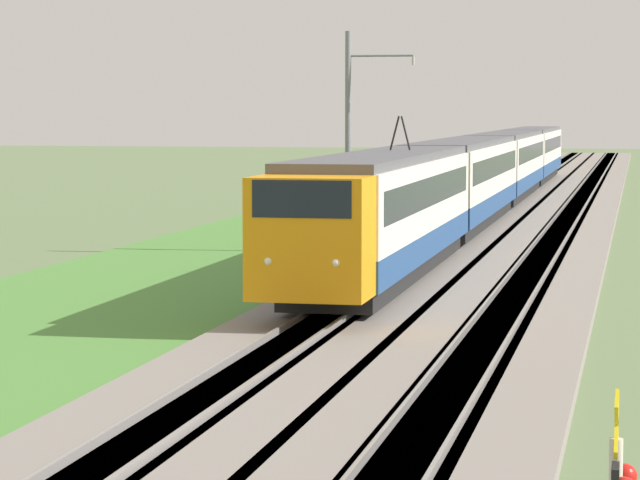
{
  "coord_description": "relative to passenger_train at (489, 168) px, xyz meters",
  "views": [
    {
      "loc": [
        -11.1,
        -7.42,
        5.37
      ],
      "look_at": [
        23.96,
        0.0,
        2.27
      ],
      "focal_mm": 85.0,
      "sensor_mm": 36.0,
      "label": 1
    }
  ],
  "objects": [
    {
      "name": "ballast_main",
      "position": [
        -14.75,
        0.0,
        -2.28
      ],
      "size": [
        240.0,
        4.4,
        0.3
      ],
      "color": "gray",
      "rests_on": "ground"
    },
    {
      "name": "passenger_train",
      "position": [
        0.0,
        0.0,
        0.0
      ],
      "size": [
        85.17,
        2.88,
        5.17
      ],
      "rotation": [
        0.0,
        0.0,
        3.14
      ],
      "color": "orange",
      "rests_on": "ground"
    },
    {
      "name": "track_adjacent",
      "position": [
        -14.75,
        -4.14,
        -2.27
      ],
      "size": [
        240.0,
        1.57,
        0.45
      ],
      "color": "#4C4238",
      "rests_on": "ground"
    },
    {
      "name": "track_main",
      "position": [
        -14.75,
        0.0,
        -2.27
      ],
      "size": [
        240.0,
        1.57,
        0.45
      ],
      "color": "#4C4238",
      "rests_on": "ground"
    },
    {
      "name": "catenary_mast_mid",
      "position": [
        -21.28,
        3.02,
        1.82
      ],
      "size": [
        0.22,
        2.56,
        8.22
      ],
      "color": "slate",
      "rests_on": "ground"
    },
    {
      "name": "grass_verge",
      "position": [
        -14.75,
        5.55,
        -2.37
      ],
      "size": [
        240.0,
        12.92,
        0.12
      ],
      "color": "#4C8438",
      "rests_on": "ground"
    },
    {
      "name": "ballast_adjacent",
      "position": [
        -14.75,
        -4.14,
        -2.28
      ],
      "size": [
        240.0,
        4.4,
        0.3
      ],
      "color": "gray",
      "rests_on": "ground"
    }
  ]
}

